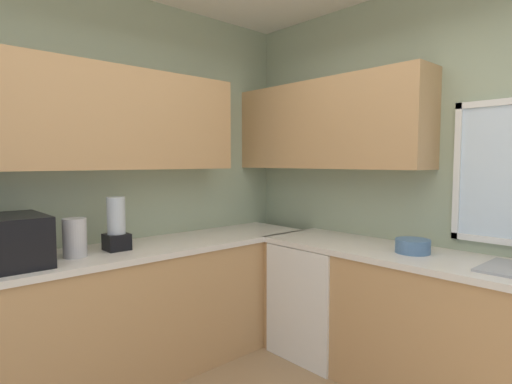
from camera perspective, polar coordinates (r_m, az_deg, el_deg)
name	(u,v)px	position (r m, az deg, el deg)	size (l,w,h in m)	color
room_shell	(244,99)	(2.60, -1.74, 12.73)	(3.69, 3.55, 2.81)	#9EAD8E
counter_run_left	(116,316)	(3.07, -18.84, -16.00)	(0.65, 3.16, 0.91)	tan
counter_run_back	(456,334)	(2.91, 26.04, -17.32)	(2.78, 0.65, 0.91)	tan
dishwasher	(320,298)	(3.38, 8.93, -14.34)	(0.60, 0.60, 0.87)	white
microwave	(9,241)	(2.74, -31.02, -5.83)	(0.48, 0.36, 0.29)	black
kettle	(75,238)	(2.81, -23.85, -5.81)	(0.14, 0.14, 0.24)	#B7B7BC
bowl	(413,246)	(2.89, 20.91, -7.02)	(0.22, 0.22, 0.09)	#4C7099
blender_appliance	(116,226)	(2.92, -18.81, -4.52)	(0.15, 0.15, 0.36)	black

